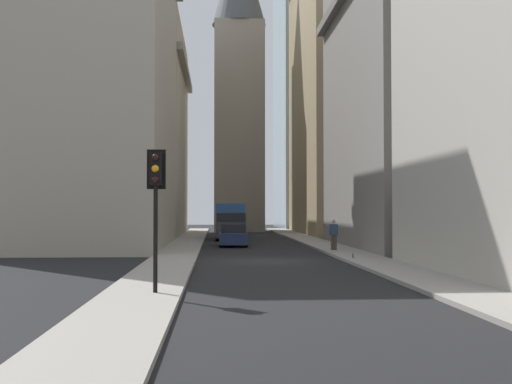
% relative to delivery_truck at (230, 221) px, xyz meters
% --- Properties ---
extents(ground_plane, '(135.00, 135.00, 0.00)m').
position_rel_delivery_truck_xyz_m(ground_plane, '(-20.49, -1.40, -1.46)').
color(ground_plane, black).
extents(sidewalk_right, '(90.00, 2.20, 0.14)m').
position_rel_delivery_truck_xyz_m(sidewalk_right, '(-20.49, 3.10, -1.39)').
color(sidewalk_right, gray).
rests_on(sidewalk_right, ground_plane).
extents(sidewalk_left, '(90.00, 2.20, 0.14)m').
position_rel_delivery_truck_xyz_m(sidewalk_left, '(-20.49, -5.90, -1.39)').
color(sidewalk_left, gray).
rests_on(sidewalk_left, ground_plane).
extents(building_left_midfar, '(17.08, 10.50, 18.48)m').
position_rel_delivery_truck_xyz_m(building_left_midfar, '(-11.32, -11.99, 7.79)').
color(building_left_midfar, gray).
rests_on(building_left_midfar, ground_plane).
extents(building_left_far, '(19.22, 10.50, 28.77)m').
position_rel_delivery_truck_xyz_m(building_left_far, '(10.19, -11.99, 12.94)').
color(building_left_far, '#9E8966').
rests_on(building_left_far, ground_plane).
extents(building_right_midfar, '(16.82, 10.50, 21.63)m').
position_rel_delivery_truck_xyz_m(building_right_midfar, '(-9.36, 9.19, 9.37)').
color(building_right_midfar, '#A8A091').
rests_on(building_right_midfar, ground_plane).
extents(building_right_far, '(18.73, 10.50, 18.70)m').
position_rel_delivery_truck_xyz_m(building_right_far, '(8.56, 9.19, 7.90)').
color(building_right_far, '#A8A091').
rests_on(building_right_far, ground_plane).
extents(church_spire, '(5.83, 5.83, 32.79)m').
position_rel_delivery_truck_xyz_m(church_spire, '(17.84, -1.31, 15.63)').
color(church_spire, gray).
rests_on(church_spire, ground_plane).
extents(delivery_truck, '(6.46, 2.25, 2.84)m').
position_rel_delivery_truck_xyz_m(delivery_truck, '(0.00, 0.00, 0.00)').
color(delivery_truck, '#285699').
rests_on(delivery_truck, ground_plane).
extents(sedan_navy, '(4.30, 1.78, 1.42)m').
position_rel_delivery_truck_xyz_m(sedan_navy, '(-8.71, -0.00, -0.80)').
color(sedan_navy, navy).
rests_on(sedan_navy, ground_plane).
extents(traffic_light_foreground, '(0.43, 0.52, 3.93)m').
position_rel_delivery_truck_xyz_m(traffic_light_foreground, '(-32.24, 2.72, 1.57)').
color(traffic_light_foreground, black).
rests_on(traffic_light_foreground, sidewalk_right).
extents(pedestrian, '(0.26, 0.44, 1.70)m').
position_rel_delivery_truck_xyz_m(pedestrian, '(-15.03, -5.45, -0.40)').
color(pedestrian, '#473D33').
rests_on(pedestrian, sidewalk_left).
extents(discarded_bottle, '(0.07, 0.07, 0.27)m').
position_rel_delivery_truck_xyz_m(discarded_bottle, '(-20.71, -5.28, -1.21)').
color(discarded_bottle, '#236033').
rests_on(discarded_bottle, sidewalk_left).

